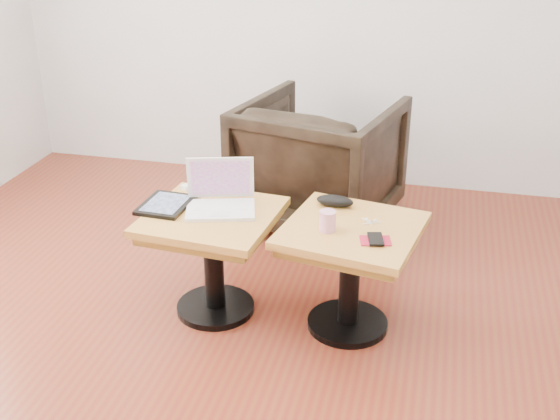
% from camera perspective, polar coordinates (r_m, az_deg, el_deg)
% --- Properties ---
extents(room_shell, '(4.52, 4.52, 2.71)m').
position_cam_1_polar(room_shell, '(2.33, -1.47, 12.50)').
color(room_shell, maroon).
rests_on(room_shell, ground).
extents(side_table_left, '(0.61, 0.61, 0.51)m').
position_cam_1_polar(side_table_left, '(3.21, -5.51, -2.32)').
color(side_table_left, black).
rests_on(side_table_left, ground).
extents(side_table_right, '(0.66, 0.66, 0.51)m').
position_cam_1_polar(side_table_right, '(3.09, 5.78, -3.47)').
color(side_table_right, black).
rests_on(side_table_right, ground).
extents(laptop, '(0.36, 0.32, 0.22)m').
position_cam_1_polar(laptop, '(3.18, -4.86, 0.89)').
color(laptop, white).
rests_on(laptop, side_table_left).
extents(tablet, '(0.22, 0.27, 0.02)m').
position_cam_1_polar(tablet, '(3.24, -9.27, 0.44)').
color(tablet, black).
rests_on(tablet, side_table_left).
extents(charging_adapter, '(0.05, 0.05, 0.02)m').
position_cam_1_polar(charging_adapter, '(3.41, -7.65, 1.85)').
color(charging_adapter, white).
rests_on(charging_adapter, side_table_left).
extents(glasses_case, '(0.17, 0.08, 0.05)m').
position_cam_1_polar(glasses_case, '(3.20, 4.49, 0.74)').
color(glasses_case, black).
rests_on(glasses_case, side_table_right).
extents(striped_cup, '(0.08, 0.08, 0.09)m').
position_cam_1_polar(striped_cup, '(2.97, 3.88, -0.89)').
color(striped_cup, '#C13875').
rests_on(striped_cup, side_table_right).
extents(earbuds_tangle, '(0.08, 0.05, 0.02)m').
position_cam_1_polar(earbuds_tangle, '(3.08, 7.34, -0.88)').
color(earbuds_tangle, white).
rests_on(earbuds_tangle, side_table_right).
extents(phone_on_sleeve, '(0.14, 0.12, 0.02)m').
position_cam_1_polar(phone_on_sleeve, '(2.92, 7.77, -2.42)').
color(phone_on_sleeve, '#A71935').
rests_on(phone_on_sleeve, side_table_right).
extents(armchair, '(0.99, 1.01, 0.76)m').
position_cam_1_polar(armchair, '(4.07, 3.21, 3.81)').
color(armchair, black).
rests_on(armchair, ground).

